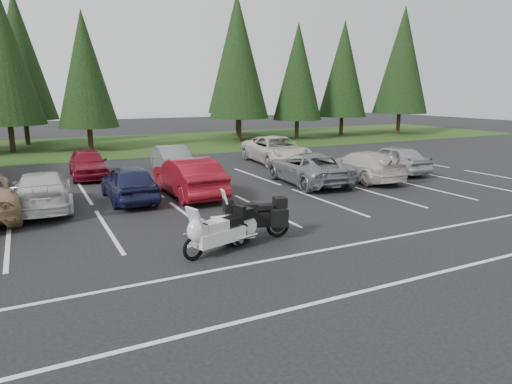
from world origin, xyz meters
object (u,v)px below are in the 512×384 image
(car_near_6, at_px, (308,168))
(adventure_motorcycle, at_px, (251,214))
(car_near_3, at_px, (42,191))
(car_near_7, at_px, (362,166))
(car_near_4, at_px, (129,183))
(car_near_5, at_px, (188,177))
(car_near_8, at_px, (393,159))
(car_far_2, at_px, (88,163))
(cargo_trailer, at_px, (233,230))
(touring_motorcycle, at_px, (219,227))
(car_far_3, at_px, (173,160))
(car_far_4, at_px, (276,150))

(car_near_6, bearing_deg, adventure_motorcycle, 51.61)
(car_near_3, relative_size, car_near_7, 1.00)
(car_near_3, xyz_separation_m, car_near_4, (3.03, -0.01, 0.03))
(car_near_3, bearing_deg, car_near_5, -179.86)
(car_near_7, bearing_deg, car_near_8, -162.47)
(car_far_2, bearing_deg, car_near_5, -61.12)
(car_near_3, bearing_deg, car_near_7, -179.89)
(cargo_trailer, distance_m, adventure_motorcycle, 0.69)
(touring_motorcycle, distance_m, adventure_motorcycle, 1.35)
(car_far_3, bearing_deg, adventure_motorcycle, -93.27)
(car_far_3, relative_size, touring_motorcycle, 1.71)
(car_near_5, relative_size, adventure_motorcycle, 1.89)
(car_far_4, bearing_deg, car_near_7, -75.41)
(car_near_5, distance_m, car_near_8, 11.21)
(car_near_6, bearing_deg, car_near_5, 5.70)
(car_near_4, bearing_deg, car_near_5, 173.79)
(car_near_6, bearing_deg, car_near_4, 3.78)
(car_near_3, height_order, touring_motorcycle, touring_motorcycle)
(touring_motorcycle, bearing_deg, cargo_trailer, 26.71)
(car_near_7, bearing_deg, car_far_4, -78.91)
(car_near_4, xyz_separation_m, car_near_7, (10.78, -0.71, -0.02))
(car_near_7, distance_m, car_far_3, 9.42)
(car_near_7, height_order, car_far_2, car_far_2)
(car_near_3, bearing_deg, car_far_4, -153.10)
(car_far_2, height_order, adventure_motorcycle, adventure_motorcycle)
(car_far_4, height_order, cargo_trailer, car_far_4)
(car_far_4, height_order, adventure_motorcycle, car_far_4)
(car_near_8, bearing_deg, car_near_4, 2.20)
(car_near_4, distance_m, car_far_2, 5.89)
(car_near_3, distance_m, cargo_trailer, 7.84)
(car_near_4, distance_m, car_near_8, 13.50)
(car_far_2, relative_size, cargo_trailer, 2.68)
(car_near_4, xyz_separation_m, car_far_4, (9.67, 5.62, 0.07))
(car_near_8, bearing_deg, car_far_4, -53.48)
(car_near_5, bearing_deg, car_far_3, -100.97)
(car_near_5, relative_size, touring_motorcycle, 1.91)
(car_far_3, bearing_deg, car_far_4, 8.69)
(car_near_6, distance_m, car_far_3, 7.06)
(car_near_6, distance_m, touring_motorcycle, 9.84)
(car_near_7, distance_m, car_far_2, 13.28)
(car_far_3, bearing_deg, car_near_3, -139.28)
(car_near_5, xyz_separation_m, car_near_7, (8.49, -0.44, -0.10))
(car_far_2, xyz_separation_m, adventure_motorcycle, (2.85, -12.26, 0.06))
(car_near_6, height_order, cargo_trailer, car_near_6)
(car_near_4, xyz_separation_m, touring_motorcycle, (0.85, -7.00, -0.02))
(car_near_3, distance_m, car_near_5, 5.34)
(car_far_2, bearing_deg, car_near_7, -27.35)
(car_near_7, bearing_deg, car_far_3, -35.62)
(car_far_3, distance_m, car_far_4, 6.48)
(car_far_2, bearing_deg, car_far_3, -10.62)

